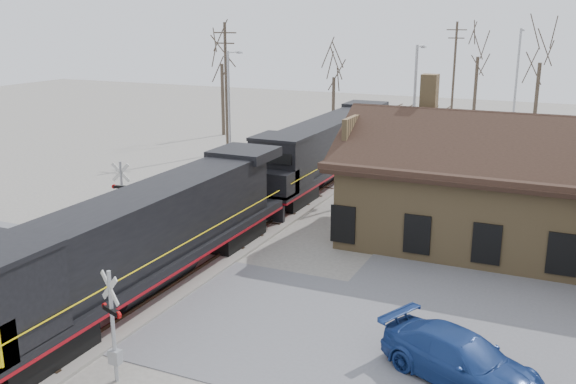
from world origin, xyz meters
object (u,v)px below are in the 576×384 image
object	(u,v)px
locomotive_lead	(137,242)
locomotive_trailing	(323,150)
depot	(500,196)
parked_car	(462,359)

from	to	relation	value
locomotive_lead	locomotive_trailing	bearing A→B (deg)	90.00
depot	locomotive_trailing	distance (m)	14.12
depot	locomotive_lead	size ratio (longest dim) A/B	0.78
depot	parked_car	size ratio (longest dim) A/B	2.92
locomotive_lead	depot	bearing A→B (deg)	45.61
locomotive_trailing	parked_car	bearing A→B (deg)	-58.75
locomotive_trailing	parked_car	xyz separation A→B (m)	(12.58, -20.72, -1.51)
parked_car	locomotive_lead	bearing A→B (deg)	110.08
locomotive_trailing	parked_car	size ratio (longest dim) A/B	3.73
depot	locomotive_lead	world-z (taller)	depot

